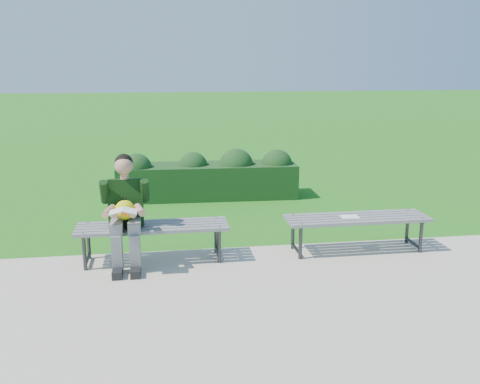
# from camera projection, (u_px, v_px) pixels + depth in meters

# --- Properties ---
(ground) EXTENTS (80.00, 80.00, 0.00)m
(ground) POSITION_uv_depth(u_px,v_px,m) (226.00, 249.00, 6.93)
(ground) COLOR #2D6D12
(ground) RESTS_ON ground
(walkway) EXTENTS (30.00, 3.50, 0.02)m
(walkway) POSITION_uv_depth(u_px,v_px,m) (248.00, 308.00, 5.25)
(walkway) COLOR beige
(walkway) RESTS_ON ground
(hedge) EXTENTS (3.19, 0.90, 0.88)m
(hedge) POSITION_uv_depth(u_px,v_px,m) (210.00, 176.00, 9.55)
(hedge) COLOR #183B13
(hedge) RESTS_ON ground
(bench_left) EXTENTS (1.80, 0.50, 0.46)m
(bench_left) POSITION_uv_depth(u_px,v_px,m) (153.00, 229.00, 6.39)
(bench_left) COLOR gray
(bench_left) RESTS_ON walkway
(bench_right) EXTENTS (1.80, 0.50, 0.46)m
(bench_right) POSITION_uv_depth(u_px,v_px,m) (357.00, 221.00, 6.74)
(bench_right) COLOR gray
(bench_right) RESTS_ON walkway
(seated_boy) EXTENTS (0.56, 0.76, 1.31)m
(seated_boy) POSITION_uv_depth(u_px,v_px,m) (125.00, 208.00, 6.19)
(seated_boy) COLOR gray
(seated_boy) RESTS_ON walkway
(paper_sheet) EXTENTS (0.23, 0.17, 0.01)m
(paper_sheet) POSITION_uv_depth(u_px,v_px,m) (350.00, 217.00, 6.71)
(paper_sheet) COLOR white
(paper_sheet) RESTS_ON bench_right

